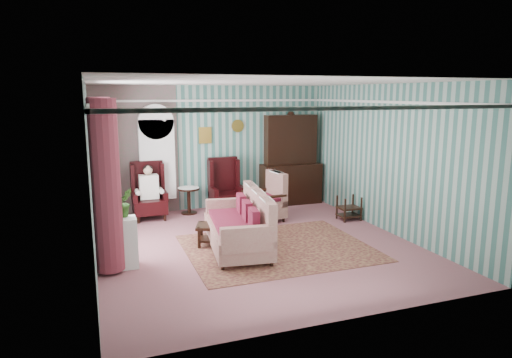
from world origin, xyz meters
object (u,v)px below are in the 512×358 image
object	(u,v)px
wingback_right	(226,186)
round_side_table	(189,201)
wingback_left	(149,191)
plant_stand	(119,243)
dresser_hutch	(291,157)
coffee_table	(223,235)
seated_woman	(149,193)
nest_table	(349,208)
sofa	(237,219)
bookcase	(157,165)
floral_armchair	(263,199)

from	to	relation	value
wingback_right	round_side_table	distance (m)	0.92
wingback_left	plant_stand	distance (m)	2.87
dresser_hutch	coffee_table	size ratio (longest dim) A/B	2.49
dresser_hutch	seated_woman	distance (m)	3.56
wingback_left	round_side_table	size ratio (longest dim) A/B	2.08
nest_table	sofa	bearing A→B (deg)	-160.75
seated_woman	coffee_table	distance (m)	2.51
bookcase	wingback_left	world-z (taller)	bookcase
dresser_hutch	plant_stand	bearing A→B (deg)	-144.92
wingback_right	plant_stand	size ratio (longest dim) A/B	1.56
plant_stand	sofa	xyz separation A→B (m)	(2.00, 0.20, 0.14)
bookcase	coffee_table	size ratio (longest dim) A/B	2.36
dresser_hutch	sofa	size ratio (longest dim) A/B	1.13
bookcase	wingback_left	xyz separation A→B (m)	(-0.25, -0.39, -0.50)
sofa	floral_armchair	bearing A→B (deg)	-27.18
wingback_right	sofa	distance (m)	2.61
seated_woman	sofa	bearing A→B (deg)	-64.82
wingback_left	floral_armchair	xyz separation A→B (m)	(2.30, -0.96, -0.15)
plant_stand	wingback_left	bearing A→B (deg)	73.78
wingback_right	coffee_table	bearing A→B (deg)	-107.67
floral_armchair	coffee_table	world-z (taller)	floral_armchair
wingback_left	floral_armchair	bearing A→B (deg)	-22.57
dresser_hutch	coffee_table	world-z (taller)	dresser_hutch
plant_stand	seated_woman	bearing A→B (deg)	73.78
wingback_right	round_side_table	bearing A→B (deg)	169.99
nest_table	floral_armchair	bearing A→B (deg)	161.45
bookcase	nest_table	size ratio (longest dim) A/B	4.15
wingback_left	floral_armchair	size ratio (longest dim) A/B	1.32
wingback_left	nest_table	world-z (taller)	wingback_left
wingback_left	coffee_table	distance (m)	2.52
sofa	coffee_table	size ratio (longest dim) A/B	2.20
plant_stand	floral_armchair	xyz separation A→B (m)	(3.10, 1.79, 0.07)
sofa	round_side_table	bearing A→B (deg)	13.72
bookcase	seated_woman	xyz separation A→B (m)	(-0.25, -0.39, -0.53)
bookcase	wingback_left	bearing A→B (deg)	-122.66
round_side_table	sofa	world-z (taller)	sofa
floral_armchair	sofa	bearing A→B (deg)	138.78
seated_woman	round_side_table	distance (m)	0.96
wingback_right	seated_woman	bearing A→B (deg)	180.00
seated_woman	floral_armchair	size ratio (longest dim) A/B	1.24
nest_table	sofa	xyz separation A→B (m)	(-2.87, -1.00, 0.27)
wingback_left	bookcase	bearing A→B (deg)	57.34
wingback_left	floral_armchair	world-z (taller)	wingback_left
round_side_table	bookcase	bearing A→B (deg)	159.73
plant_stand	coffee_table	bearing A→B (deg)	15.14
coffee_table	wingback_left	bearing A→B (deg)	114.60
nest_table	floral_armchair	distance (m)	1.88
bookcase	sofa	bearing A→B (deg)	-72.11
floral_armchair	dresser_hutch	bearing A→B (deg)	-51.04
dresser_hutch	nest_table	distance (m)	2.11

